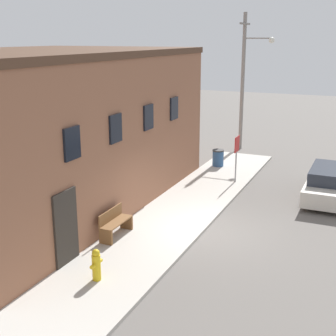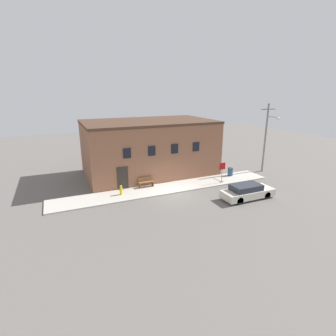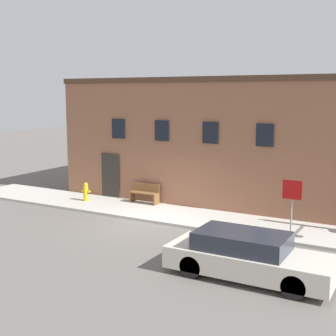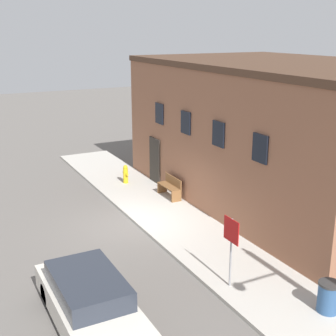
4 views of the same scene
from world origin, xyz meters
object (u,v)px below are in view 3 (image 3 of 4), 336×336
object	(u,v)px
fire_hydrant	(86,192)
bench	(145,194)
stop_sign	(292,197)
parked_car	(247,256)

from	to	relation	value
fire_hydrant	bench	world-z (taller)	bench
fire_hydrant	stop_sign	xyz separation A→B (m)	(9.71, -0.92, 0.97)
bench	parked_car	bearing A→B (deg)	-39.91
stop_sign	bench	world-z (taller)	stop_sign
stop_sign	bench	bearing A→B (deg)	165.17
bench	parked_car	size ratio (longest dim) A/B	0.30
fire_hydrant	parked_car	world-z (taller)	parked_car
stop_sign	parked_car	bearing A→B (deg)	-92.56
stop_sign	bench	xyz separation A→B (m)	(-7.11, 1.88, -0.97)
stop_sign	bench	distance (m)	7.42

